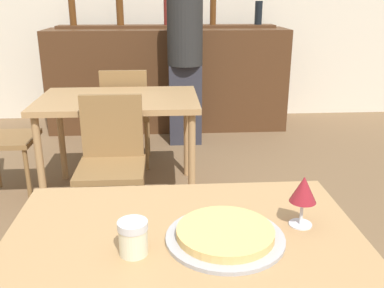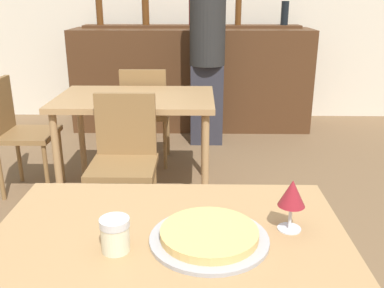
{
  "view_description": "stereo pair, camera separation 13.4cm",
  "coord_description": "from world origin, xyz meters",
  "px_view_note": "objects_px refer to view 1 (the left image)",
  "views": [
    {
      "loc": [
        -0.05,
        -1.05,
        1.43
      ],
      "look_at": [
        0.06,
        0.55,
        0.88
      ],
      "focal_mm": 40.0,
      "sensor_mm": 36.0,
      "label": 1
    },
    {
      "loc": [
        0.09,
        -1.06,
        1.43
      ],
      "look_at": [
        0.06,
        0.55,
        0.88
      ],
      "focal_mm": 40.0,
      "sensor_mm": 36.0,
      "label": 2
    }
  ],
  "objects_px": {
    "chair_far_side_back": "(126,110)",
    "person_standing": "(185,54)",
    "chair_far_side_front": "(112,156)",
    "cheese_shaker": "(133,237)",
    "wine_glass": "(303,191)",
    "pizza_tray": "(225,235)"
  },
  "relations": [
    {
      "from": "cheese_shaker",
      "to": "chair_far_side_front",
      "type": "bearing_deg",
      "value": 99.21
    },
    {
      "from": "chair_far_side_back",
      "to": "wine_glass",
      "type": "xyz_separation_m",
      "value": [
        0.73,
        -2.44,
        0.38
      ]
    },
    {
      "from": "chair_far_side_back",
      "to": "person_standing",
      "type": "bearing_deg",
      "value": -131.29
    },
    {
      "from": "pizza_tray",
      "to": "cheese_shaker",
      "type": "xyz_separation_m",
      "value": [
        -0.26,
        -0.05,
        0.03
      ]
    },
    {
      "from": "chair_far_side_front",
      "to": "wine_glass",
      "type": "relative_size",
      "value": 5.46
    },
    {
      "from": "chair_far_side_back",
      "to": "person_standing",
      "type": "xyz_separation_m",
      "value": [
        0.54,
        0.61,
        0.39
      ]
    },
    {
      "from": "cheese_shaker",
      "to": "pizza_tray",
      "type": "bearing_deg",
      "value": 10.74
    },
    {
      "from": "chair_far_side_front",
      "to": "cheese_shaker",
      "type": "bearing_deg",
      "value": -80.79
    },
    {
      "from": "pizza_tray",
      "to": "cheese_shaker",
      "type": "bearing_deg",
      "value": -169.26
    },
    {
      "from": "pizza_tray",
      "to": "person_standing",
      "type": "relative_size",
      "value": 0.2
    },
    {
      "from": "chair_far_side_back",
      "to": "cheese_shaker",
      "type": "relative_size",
      "value": 8.99
    },
    {
      "from": "chair_far_side_front",
      "to": "pizza_tray",
      "type": "relative_size",
      "value": 2.55
    },
    {
      "from": "chair_far_side_back",
      "to": "cheese_shaker",
      "type": "xyz_separation_m",
      "value": [
        0.24,
        -2.56,
        0.31
      ]
    },
    {
      "from": "cheese_shaker",
      "to": "person_standing",
      "type": "height_order",
      "value": "person_standing"
    },
    {
      "from": "chair_far_side_front",
      "to": "person_standing",
      "type": "xyz_separation_m",
      "value": [
        0.54,
        1.71,
        0.39
      ]
    },
    {
      "from": "chair_far_side_front",
      "to": "pizza_tray",
      "type": "height_order",
      "value": "chair_far_side_front"
    },
    {
      "from": "chair_far_side_back",
      "to": "person_standing",
      "type": "distance_m",
      "value": 0.9
    },
    {
      "from": "chair_far_side_front",
      "to": "pizza_tray",
      "type": "xyz_separation_m",
      "value": [
        0.49,
        -1.41,
        0.28
      ]
    },
    {
      "from": "cheese_shaker",
      "to": "person_standing",
      "type": "bearing_deg",
      "value": 84.59
    },
    {
      "from": "chair_far_side_front",
      "to": "pizza_tray",
      "type": "bearing_deg",
      "value": -70.79
    },
    {
      "from": "chair_far_side_front",
      "to": "cheese_shaker",
      "type": "xyz_separation_m",
      "value": [
        0.24,
        -1.46,
        0.31
      ]
    },
    {
      "from": "pizza_tray",
      "to": "wine_glass",
      "type": "bearing_deg",
      "value": 16.53
    }
  ]
}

